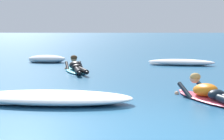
{
  "coord_description": "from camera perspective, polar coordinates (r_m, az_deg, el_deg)",
  "views": [
    {
      "loc": [
        -0.5,
        -5.11,
        1.47
      ],
      "look_at": [
        -0.43,
        5.26,
        0.28
      ],
      "focal_mm": 63.12,
      "sensor_mm": 36.0,
      "label": 1
    }
  ],
  "objects": [
    {
      "name": "whitewater_mid_left",
      "position": [
        15.66,
        -9.4,
        1.58
      ],
      "size": [
        1.62,
        1.08,
        0.3
      ],
      "color": "white",
      "rests_on": "ground"
    },
    {
      "name": "whitewater_front",
      "position": [
        7.48,
        -8.63,
        -4.0
      ],
      "size": [
        3.14,
        1.39,
        0.23
      ],
      "color": "white",
      "rests_on": "ground"
    },
    {
      "name": "whitewater_back",
      "position": [
        14.59,
        9.99,
        1.09
      ],
      "size": [
        2.5,
        1.2,
        0.23
      ],
      "color": "white",
      "rests_on": "ground"
    },
    {
      "name": "ground_plane",
      "position": [
        15.19,
        1.49,
        0.99
      ],
      "size": [
        120.0,
        120.0,
        0.0
      ],
      "primitive_type": "plane",
      "color": "#235B84"
    },
    {
      "name": "surfer_near",
      "position": [
        7.82,
        13.99,
        -3.4
      ],
      "size": [
        1.17,
        2.47,
        0.54
      ],
      "color": "#E54C66",
      "rests_on": "ground"
    },
    {
      "name": "surfer_far",
      "position": [
        12.38,
        -5.19,
        0.34
      ],
      "size": [
        1.02,
        2.53,
        0.53
      ],
      "color": "#2DB2D1",
      "rests_on": "ground"
    }
  ]
}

